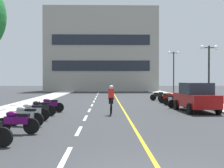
{
  "coord_description": "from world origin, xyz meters",
  "views": [
    {
      "loc": [
        -0.96,
        -5.99,
        2.03
      ],
      "look_at": [
        -0.44,
        17.38,
        1.68
      ],
      "focal_mm": 48.85,
      "sensor_mm": 36.0,
      "label": 1
    }
  ],
  "objects_px": {
    "motorcycle_5": "(50,105)",
    "street_lamp_far": "(174,63)",
    "motorcycle_3": "(32,111)",
    "parked_car_near": "(196,97)",
    "motorcycle_9": "(167,96)",
    "motorcycle_7": "(174,99)",
    "motorcycle_2": "(25,115)",
    "motorcycle_1": "(17,121)",
    "motorcycle_10": "(159,96)",
    "street_lamp_mid": "(209,60)",
    "cyclist_rider": "(111,99)",
    "motorcycle_8": "(169,98)",
    "motorcycle_4": "(40,108)",
    "motorcycle_6": "(179,101)"
  },
  "relations": [
    {
      "from": "cyclist_rider",
      "to": "motorcycle_2",
      "type": "bearing_deg",
      "value": -132.72
    },
    {
      "from": "street_lamp_mid",
      "to": "motorcycle_6",
      "type": "xyz_separation_m",
      "value": [
        -2.92,
        -2.27,
        -3.05
      ]
    },
    {
      "from": "motorcycle_5",
      "to": "motorcycle_9",
      "type": "distance_m",
      "value": 12.69
    },
    {
      "from": "parked_car_near",
      "to": "motorcycle_4",
      "type": "distance_m",
      "value": 9.54
    },
    {
      "from": "motorcycle_5",
      "to": "cyclist_rider",
      "type": "bearing_deg",
      "value": -20.06
    },
    {
      "from": "street_lamp_far",
      "to": "motorcycle_1",
      "type": "distance_m",
      "value": 28.34
    },
    {
      "from": "street_lamp_far",
      "to": "motorcycle_2",
      "type": "relative_size",
      "value": 3.19
    },
    {
      "from": "motorcycle_1",
      "to": "motorcycle_9",
      "type": "relative_size",
      "value": 1.0
    },
    {
      "from": "motorcycle_3",
      "to": "cyclist_rider",
      "type": "height_order",
      "value": "cyclist_rider"
    },
    {
      "from": "motorcycle_10",
      "to": "parked_car_near",
      "type": "bearing_deg",
      "value": -86.96
    },
    {
      "from": "motorcycle_5",
      "to": "motorcycle_1",
      "type": "bearing_deg",
      "value": -89.11
    },
    {
      "from": "street_lamp_mid",
      "to": "parked_car_near",
      "type": "bearing_deg",
      "value": -117.32
    },
    {
      "from": "parked_car_near",
      "to": "motorcycle_2",
      "type": "bearing_deg",
      "value": -148.02
    },
    {
      "from": "street_lamp_mid",
      "to": "motorcycle_5",
      "type": "relative_size",
      "value": 2.69
    },
    {
      "from": "motorcycle_2",
      "to": "motorcycle_9",
      "type": "bearing_deg",
      "value": 57.6
    },
    {
      "from": "street_lamp_mid",
      "to": "parked_car_near",
      "type": "distance_m",
      "value": 5.9
    },
    {
      "from": "motorcycle_9",
      "to": "motorcycle_7",
      "type": "bearing_deg",
      "value": -94.08
    },
    {
      "from": "motorcycle_5",
      "to": "street_lamp_far",
      "type": "bearing_deg",
      "value": 57.13
    },
    {
      "from": "parked_car_near",
      "to": "motorcycle_3",
      "type": "xyz_separation_m",
      "value": [
        -9.28,
        -4.12,
        -0.44
      ]
    },
    {
      "from": "motorcycle_3",
      "to": "motorcycle_5",
      "type": "height_order",
      "value": "same"
    },
    {
      "from": "motorcycle_5",
      "to": "motorcycle_2",
      "type": "bearing_deg",
      "value": -90.72
    },
    {
      "from": "street_lamp_far",
      "to": "cyclist_rider",
      "type": "bearing_deg",
      "value": -112.27
    },
    {
      "from": "motorcycle_2",
      "to": "motorcycle_5",
      "type": "xyz_separation_m",
      "value": [
        0.07,
        5.5,
        0.0
      ]
    },
    {
      "from": "motorcycle_7",
      "to": "motorcycle_10",
      "type": "distance_m",
      "value": 5.6
    },
    {
      "from": "motorcycle_9",
      "to": "motorcycle_5",
      "type": "bearing_deg",
      "value": -135.56
    },
    {
      "from": "street_lamp_far",
      "to": "parked_car_near",
      "type": "height_order",
      "value": "street_lamp_far"
    },
    {
      "from": "street_lamp_far",
      "to": "motorcycle_1",
      "type": "relative_size",
      "value": 3.13
    },
    {
      "from": "parked_car_near",
      "to": "motorcycle_5",
      "type": "relative_size",
      "value": 2.51
    },
    {
      "from": "motorcycle_8",
      "to": "cyclist_rider",
      "type": "xyz_separation_m",
      "value": [
        -5.06,
        -8.3,
        0.41
      ]
    },
    {
      "from": "motorcycle_4",
      "to": "motorcycle_7",
      "type": "distance_m",
      "value": 11.19
    },
    {
      "from": "motorcycle_10",
      "to": "motorcycle_3",
      "type": "bearing_deg",
      "value": -121.55
    },
    {
      "from": "parked_car_near",
      "to": "motorcycle_7",
      "type": "distance_m",
      "value": 4.56
    },
    {
      "from": "motorcycle_4",
      "to": "motorcycle_8",
      "type": "relative_size",
      "value": 0.98
    },
    {
      "from": "motorcycle_8",
      "to": "motorcycle_4",
      "type": "bearing_deg",
      "value": -135.13
    },
    {
      "from": "motorcycle_10",
      "to": "cyclist_rider",
      "type": "bearing_deg",
      "value": -112.36
    },
    {
      "from": "motorcycle_8",
      "to": "motorcycle_10",
      "type": "relative_size",
      "value": 1.0
    },
    {
      "from": "motorcycle_4",
      "to": "motorcycle_9",
      "type": "xyz_separation_m",
      "value": [
        9.22,
        10.89,
        0.0
      ]
    },
    {
      "from": "street_lamp_mid",
      "to": "motorcycle_10",
      "type": "xyz_separation_m",
      "value": [
        -2.97,
        5.42,
        -3.05
      ]
    },
    {
      "from": "motorcycle_10",
      "to": "cyclist_rider",
      "type": "relative_size",
      "value": 0.96
    },
    {
      "from": "street_lamp_far",
      "to": "motorcycle_3",
      "type": "distance_m",
      "value": 25.35
    },
    {
      "from": "motorcycle_7",
      "to": "street_lamp_far",
      "type": "bearing_deg",
      "value": 77.45
    },
    {
      "from": "motorcycle_9",
      "to": "street_lamp_far",
      "type": "bearing_deg",
      "value": 73.84
    },
    {
      "from": "street_lamp_mid",
      "to": "motorcycle_3",
      "type": "bearing_deg",
      "value": -143.01
    },
    {
      "from": "motorcycle_3",
      "to": "motorcycle_1",
      "type": "bearing_deg",
      "value": -85.27
    },
    {
      "from": "motorcycle_3",
      "to": "parked_car_near",
      "type": "bearing_deg",
      "value": 23.94
    },
    {
      "from": "parked_car_near",
      "to": "motorcycle_3",
      "type": "relative_size",
      "value": 2.52
    },
    {
      "from": "motorcycle_4",
      "to": "motorcycle_7",
      "type": "xyz_separation_m",
      "value": [
        8.93,
        6.75,
        0.0
      ]
    },
    {
      "from": "motorcycle_5",
      "to": "motorcycle_10",
      "type": "relative_size",
      "value": 1.0
    },
    {
      "from": "motorcycle_8",
      "to": "motorcycle_10",
      "type": "height_order",
      "value": "same"
    },
    {
      "from": "motorcycle_8",
      "to": "cyclist_rider",
      "type": "relative_size",
      "value": 0.96
    }
  ]
}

